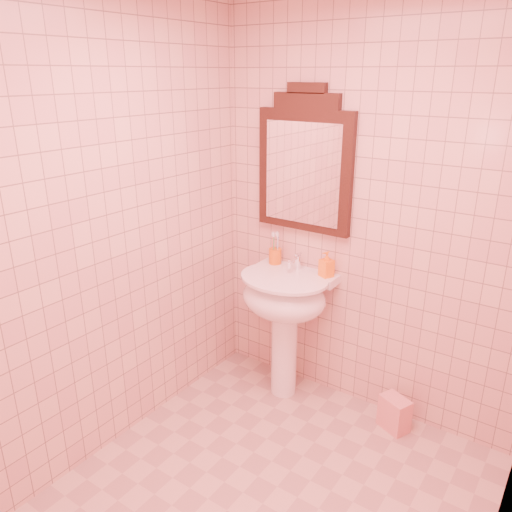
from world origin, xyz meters
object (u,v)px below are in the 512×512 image
Objects in this scene: toothbrush_cup at (275,256)px; towel at (394,413)px; pedestal_sink at (284,305)px; soap_dispenser at (327,264)px; mirror at (304,165)px.

towel is at bearing -4.99° from toothbrush_cup.
pedestal_sink is 4.01× the size of towel.
soap_dispenser is at bearing 35.49° from pedestal_sink.
soap_dispenser is 1.01m from towel.
mirror is at bearing 90.00° from pedestal_sink.
pedestal_sink reaches higher than towel.
mirror is 4.58× the size of toothbrush_cup.
pedestal_sink is at bearing -41.47° from toothbrush_cup.
mirror reaches higher than toothbrush_cup.
soap_dispenser reaches higher than pedestal_sink.
soap_dispenser is (0.21, 0.15, 0.28)m from pedestal_sink.
soap_dispenser is (0.39, -0.00, 0.03)m from toothbrush_cup.
mirror reaches higher than soap_dispenser.
towel is (0.94, -0.08, -0.81)m from toothbrush_cup.
towel is at bearing -9.55° from mirror.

